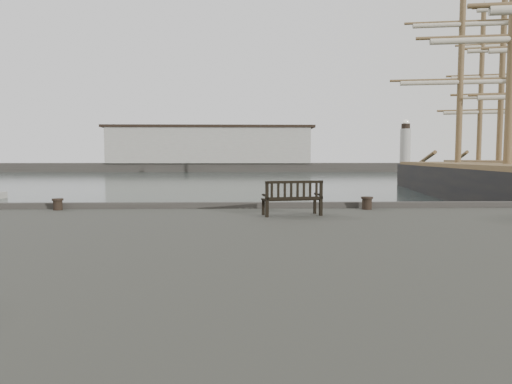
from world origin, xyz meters
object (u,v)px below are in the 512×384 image
bollard_left (58,204)px  bollard_right (367,203)px  bench (292,205)px  tall_ship_main (506,191)px  tall_ship_far (498,179)px

bollard_left → bollard_right: bollard_right is taller
bench → tall_ship_main: bearing=37.3°
bench → tall_ship_far: size_ratio=0.06×
bench → tall_ship_main: 26.26m
bench → tall_ship_far: 45.51m
tall_ship_main → tall_ship_far: size_ratio=1.35×
tall_ship_main → tall_ship_far: (9.20, 17.30, 0.08)m
bench → bollard_right: size_ratio=4.37×
bench → tall_ship_far: (26.74, 36.82, -1.01)m
bollard_left → tall_ship_main: bearing=36.1°
bench → bollard_left: bearing=157.0°
bench → tall_ship_far: bearing=43.2°
bench → bollard_right: (2.51, 1.45, -0.11)m
bench → bollard_left: 7.26m
tall_ship_main → tall_ship_far: tall_ship_main is taller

